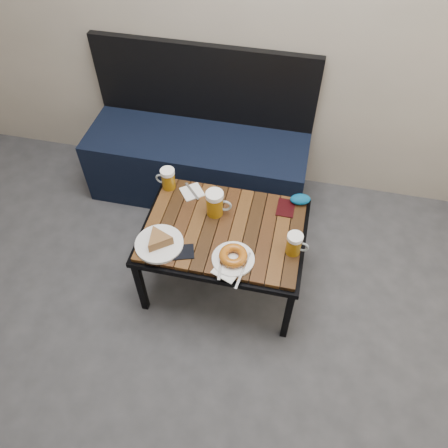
% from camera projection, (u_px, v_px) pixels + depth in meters
% --- Properties ---
extents(room_shell, '(4.00, 4.00, 4.00)m').
position_uv_depth(room_shell, '(131.00, 31.00, 0.92)').
color(room_shell, gray).
rests_on(room_shell, ground).
extents(bench, '(1.40, 0.50, 0.95)m').
position_uv_depth(bench, '(199.00, 158.00, 2.88)').
color(bench, black).
rests_on(bench, ground).
extents(cafe_table, '(0.84, 0.62, 0.47)m').
position_uv_depth(cafe_table, '(224.00, 233.00, 2.26)').
color(cafe_table, black).
rests_on(cafe_table, ground).
extents(beer_mug_left, '(0.11, 0.08, 0.12)m').
position_uv_depth(beer_mug_left, '(168.00, 179.00, 2.37)').
color(beer_mug_left, '#91600B').
rests_on(beer_mug_left, cafe_table).
extents(beer_mug_centre, '(0.14, 0.10, 0.15)m').
position_uv_depth(beer_mug_centre, '(215.00, 203.00, 2.24)').
color(beer_mug_centre, '#91600B').
rests_on(beer_mug_centre, cafe_table).
extents(beer_mug_right, '(0.11, 0.08, 0.12)m').
position_uv_depth(beer_mug_right, '(294.00, 244.00, 2.09)').
color(beer_mug_right, '#91600B').
rests_on(beer_mug_right, cafe_table).
extents(plate_pie, '(0.24, 0.24, 0.07)m').
position_uv_depth(plate_pie, '(159.00, 241.00, 2.14)').
color(plate_pie, white).
rests_on(plate_pie, cafe_table).
extents(plate_bagel, '(0.21, 0.27, 0.06)m').
position_uv_depth(plate_bagel, '(233.00, 257.00, 2.08)').
color(plate_bagel, white).
rests_on(plate_bagel, cafe_table).
extents(napkin_left, '(0.15, 0.15, 0.01)m').
position_uv_depth(napkin_left, '(192.00, 192.00, 2.39)').
color(napkin_left, white).
rests_on(napkin_left, cafe_table).
extents(napkin_right, '(0.15, 0.13, 0.01)m').
position_uv_depth(napkin_right, '(227.00, 271.00, 2.05)').
color(napkin_right, white).
rests_on(napkin_right, cafe_table).
extents(passport_navy, '(0.15, 0.12, 0.01)m').
position_uv_depth(passport_navy, '(181.00, 252.00, 2.13)').
color(passport_navy, black).
rests_on(passport_navy, cafe_table).
extents(passport_burgundy, '(0.09, 0.13, 0.01)m').
position_uv_depth(passport_burgundy, '(286.00, 208.00, 2.32)').
color(passport_burgundy, black).
rests_on(passport_burgundy, cafe_table).
extents(knit_pouch, '(0.12, 0.10, 0.05)m').
position_uv_depth(knit_pouch, '(300.00, 199.00, 2.33)').
color(knit_pouch, navy).
rests_on(knit_pouch, cafe_table).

